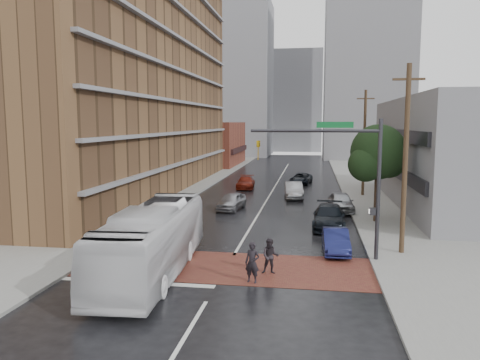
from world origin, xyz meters
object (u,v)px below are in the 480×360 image
(car_travel_c, at_px, (246,182))
(pedestrian_a, at_px, (252,263))
(car_travel_b, at_px, (294,190))
(car_parked_far, at_px, (341,202))
(car_travel_a, at_px, (231,201))
(suv_travel, at_px, (301,178))
(car_parked_mid, at_px, (329,217))
(transit_bus, at_px, (153,241))
(pedestrian_b, at_px, (270,256))
(car_parked_near, at_px, (336,241))

(car_travel_c, bearing_deg, pedestrian_a, -84.62)
(car_travel_b, distance_m, car_parked_far, 7.20)
(car_travel_a, height_order, car_parked_far, car_parked_far)
(suv_travel, height_order, car_parked_far, car_parked_far)
(car_parked_mid, bearing_deg, transit_bus, -124.96)
(pedestrian_a, height_order, suv_travel, pedestrian_a)
(car_travel_c, bearing_deg, pedestrian_b, -82.86)
(transit_bus, relative_size, car_parked_mid, 2.20)
(car_travel_b, relative_size, car_parked_near, 1.17)
(car_travel_b, relative_size, car_parked_mid, 0.87)
(car_travel_a, bearing_deg, car_travel_c, 101.78)
(car_travel_b, bearing_deg, suv_travel, 81.46)
(transit_bus, height_order, car_travel_c, transit_bus)
(pedestrian_a, relative_size, suv_travel, 0.41)
(transit_bus, bearing_deg, car_travel_b, 72.94)
(car_travel_b, bearing_deg, transit_bus, -109.76)
(transit_bus, distance_m, pedestrian_b, 5.49)
(pedestrian_a, height_order, pedestrian_b, pedestrian_a)
(pedestrian_a, xyz_separation_m, car_travel_b, (0.85, 23.53, -0.17))
(suv_travel, bearing_deg, transit_bus, -90.95)
(car_parked_far, bearing_deg, pedestrian_a, -109.66)
(transit_bus, relative_size, car_travel_c, 2.60)
(car_travel_b, bearing_deg, car_parked_mid, -82.91)
(pedestrian_a, distance_m, car_parked_far, 18.14)
(transit_bus, xyz_separation_m, car_travel_a, (0.81, 16.45, -0.90))
(car_travel_a, xyz_separation_m, suv_travel, (5.16, 16.92, -0.07))
(car_travel_a, relative_size, suv_travel, 0.91)
(car_travel_a, relative_size, car_parked_far, 0.91)
(pedestrian_a, bearing_deg, car_parked_far, 88.23)
(transit_bus, xyz_separation_m, car_parked_near, (8.56, 5.00, -0.96))
(car_travel_c, xyz_separation_m, car_parked_far, (9.29, -11.71, 0.12))
(pedestrian_b, bearing_deg, car_parked_mid, 70.17)
(car_travel_a, height_order, car_travel_c, car_travel_a)
(pedestrian_b, height_order, car_parked_near, pedestrian_b)
(transit_bus, height_order, car_parked_mid, transit_bus)
(car_travel_b, relative_size, suv_travel, 1.02)
(suv_travel, relative_size, car_parked_near, 1.15)
(suv_travel, bearing_deg, car_travel_b, -83.14)
(car_travel_c, bearing_deg, car_travel_a, -90.55)
(car_travel_b, bearing_deg, car_travel_a, -131.98)
(car_parked_far, bearing_deg, car_parked_mid, -104.74)
(transit_bus, xyz_separation_m, car_travel_c, (0.20, 28.71, -0.95))
(car_travel_b, xyz_separation_m, car_parked_far, (3.94, -6.03, 0.02))
(pedestrian_a, relative_size, car_travel_b, 0.40)
(car_parked_near, relative_size, car_parked_far, 0.86)
(pedestrian_a, height_order, car_travel_c, pedestrian_a)
(transit_bus, height_order, pedestrian_b, transit_bus)
(pedestrian_a, xyz_separation_m, car_parked_mid, (3.69, 11.50, -0.16))
(pedestrian_b, bearing_deg, transit_bus, -174.26)
(transit_bus, xyz_separation_m, pedestrian_b, (5.37, 0.85, -0.75))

